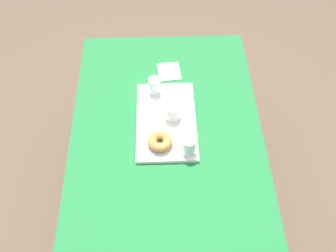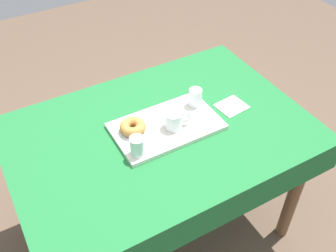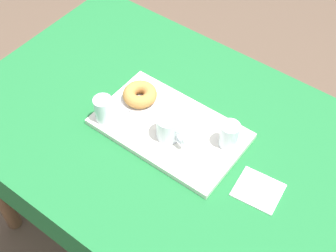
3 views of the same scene
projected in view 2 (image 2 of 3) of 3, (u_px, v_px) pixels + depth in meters
The scene contains 9 objects.
ground_plane at pixel (162, 226), 2.26m from camera, with size 6.00×6.00×0.00m, color brown.
dining_table at pixel (160, 148), 1.82m from camera, with size 1.33×0.91×0.76m.
serving_tray at pixel (167, 127), 1.75m from camera, with size 0.47×0.28×0.02m, color silver.
tea_mug_left at pixel (174, 121), 1.70m from camera, with size 0.12×0.08×0.08m.
water_glass_near at pixel (137, 147), 1.59m from camera, with size 0.06×0.06×0.09m.
water_glass_far at pixel (195, 98), 1.82m from camera, with size 0.06×0.06×0.09m.
donut_plate_left at pixel (133, 131), 1.71m from camera, with size 0.13×0.13×0.01m, color silver.
sugar_donut_left at pixel (133, 127), 1.69m from camera, with size 0.11×0.11×0.04m, color #BC7F3D.
paper_napkin at pixel (232, 106), 1.86m from camera, with size 0.13×0.12×0.01m, color white.
Camera 2 is at (-0.60, -1.12, 1.95)m, focal length 41.94 mm.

